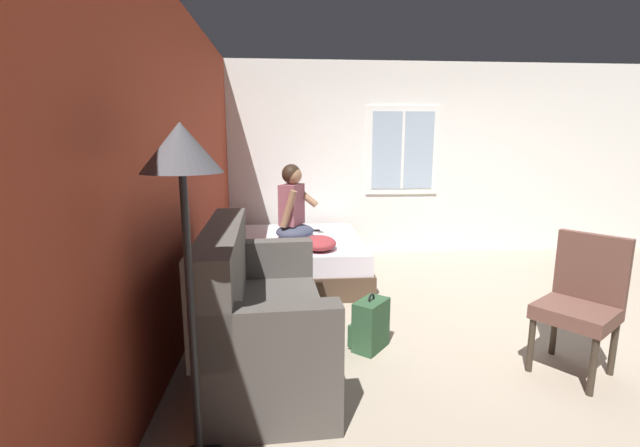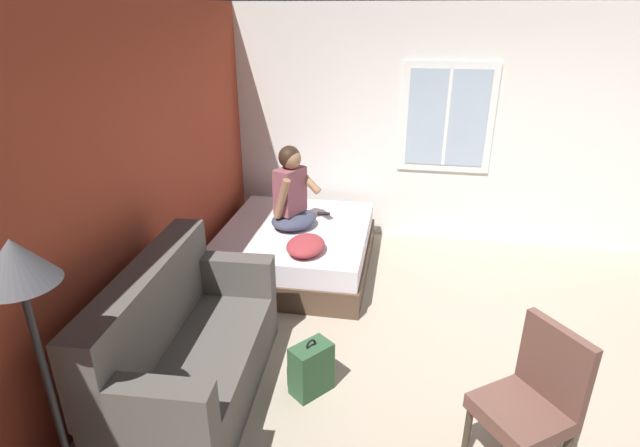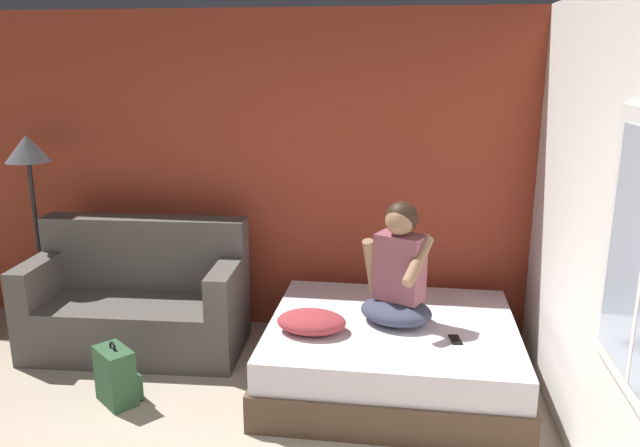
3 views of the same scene
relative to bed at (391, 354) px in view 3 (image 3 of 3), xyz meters
name	(u,v)px [view 3 (image 3 of 3)]	position (x,y,z in m)	size (l,w,h in m)	color
wall_back_accent	(233,173)	(-1.43, 1.01, 1.11)	(10.03, 0.16, 2.70)	#993823
bed	(391,354)	(0.00, 0.00, 0.00)	(1.80, 1.56, 0.48)	#4C3828
couch	(139,301)	(-2.06, 0.34, 0.16)	(1.74, 0.91, 1.04)	#514C47
person_seated	(398,274)	(0.03, 0.04, 0.60)	(0.66, 0.62, 0.88)	#383D51
backpack	(117,376)	(-1.86, -0.52, -0.04)	(0.35, 0.35, 0.46)	#2D5133
throw_pillow	(311,322)	(-0.55, -0.22, 0.31)	(0.48, 0.36, 0.14)	#993338
cell_phone	(455,340)	(0.43, -0.23, 0.25)	(0.07, 0.14, 0.01)	black
floor_lamp	(29,168)	(-3.04, 0.57, 1.19)	(0.36, 0.36, 1.70)	black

